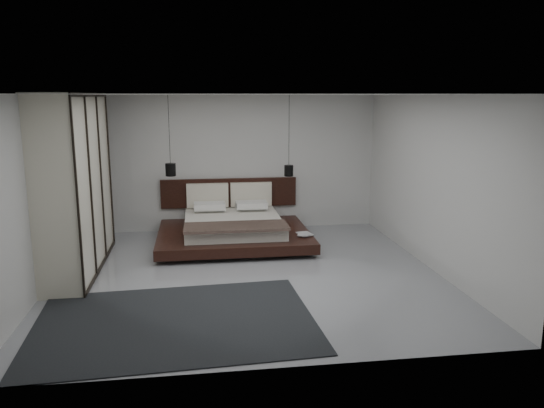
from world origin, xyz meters
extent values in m
plane|color=gray|center=(0.00, 0.00, 0.00)|extent=(6.00, 6.00, 0.00)
plane|color=white|center=(0.00, 0.00, 2.80)|extent=(6.00, 6.00, 0.00)
plane|color=silver|center=(0.00, 3.00, 1.40)|extent=(6.00, 0.00, 6.00)
plane|color=silver|center=(0.00, -3.00, 1.40)|extent=(6.00, 0.00, 6.00)
plane|color=silver|center=(-3.00, 0.00, 1.40)|extent=(0.00, 6.00, 6.00)
plane|color=silver|center=(3.00, 0.00, 1.40)|extent=(0.00, 6.00, 6.00)
cube|color=black|center=(-2.95, 2.45, 1.30)|extent=(0.05, 0.90, 2.60)
cube|color=black|center=(-0.10, 1.75, 0.04)|extent=(2.22, 1.82, 0.08)
cube|color=black|center=(-0.10, 1.75, 0.17)|extent=(2.83, 2.33, 0.18)
cube|color=silver|center=(-0.10, 1.88, 0.37)|extent=(1.82, 2.02, 0.22)
cube|color=black|center=(-0.10, 1.09, 0.51)|extent=(1.84, 0.71, 0.05)
cube|color=white|center=(-0.52, 2.66, 0.55)|extent=(0.63, 0.40, 0.12)
cube|color=white|center=(0.33, 2.66, 0.55)|extent=(0.63, 0.40, 0.12)
cube|color=white|center=(-0.52, 2.52, 0.61)|extent=(0.63, 0.40, 0.12)
cube|color=white|center=(0.33, 2.52, 0.61)|extent=(0.63, 0.40, 0.12)
cube|color=black|center=(-0.10, 2.96, 0.79)|extent=(2.83, 0.08, 0.60)
cube|color=silver|center=(-0.55, 2.87, 0.76)|extent=(0.86, 0.10, 0.50)
cube|color=silver|center=(0.36, 2.87, 0.76)|extent=(0.86, 0.10, 0.50)
imported|color=#99724C|center=(1.07, 1.24, 0.28)|extent=(0.30, 0.36, 0.03)
imported|color=#99724C|center=(1.04, 1.21, 0.30)|extent=(0.27, 0.32, 0.02)
cylinder|color=black|center=(-1.26, 2.36, 2.15)|extent=(0.01, 0.01, 1.30)
cylinder|color=black|center=(-1.26, 2.36, 1.38)|extent=(0.20, 0.20, 0.25)
cylinder|color=#FFE0B2|center=(-1.26, 2.36, 1.27)|extent=(0.15, 0.15, 0.01)
cylinder|color=black|center=(1.07, 2.36, 2.11)|extent=(0.01, 0.01, 1.38)
cylinder|color=black|center=(1.07, 2.36, 1.31)|extent=(0.18, 0.18, 0.22)
cylinder|color=#FFE0B2|center=(1.07, 2.36, 1.22)|extent=(0.14, 0.14, 0.01)
cube|color=beige|center=(-2.70, 0.71, 1.41)|extent=(0.65, 2.83, 2.83)
cube|color=black|center=(-2.36, 0.71, 2.80)|extent=(0.03, 2.83, 0.06)
cube|color=black|center=(-2.36, 0.71, 0.03)|extent=(0.03, 2.83, 0.06)
cube|color=black|center=(-2.36, -0.71, 1.41)|extent=(0.03, 0.05, 2.83)
cube|color=black|center=(-2.36, 0.24, 1.41)|extent=(0.03, 0.05, 2.83)
cube|color=black|center=(-2.36, 1.18, 1.41)|extent=(0.03, 0.05, 2.83)
cube|color=black|center=(-2.36, 2.12, 1.41)|extent=(0.03, 0.05, 2.83)
cube|color=black|center=(-1.08, -1.70, 0.01)|extent=(3.56, 2.63, 0.01)
camera|label=1|loc=(-0.77, -8.00, 2.78)|focal=35.00mm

